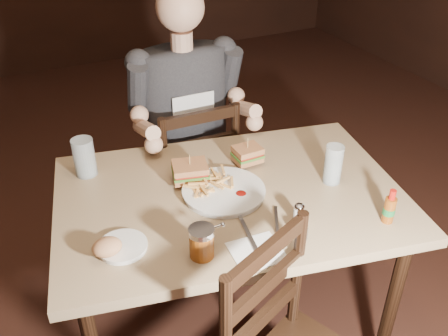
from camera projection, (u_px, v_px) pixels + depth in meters
name	position (u px, v px, depth m)	size (l,w,h in m)	color
room_shell	(203.00, 14.00, 1.49)	(7.00, 7.00, 7.00)	black
main_table	(230.00, 211.00, 1.84)	(1.37, 1.05, 0.77)	tan
chair_far	(187.00, 178.00, 2.46)	(0.41, 0.45, 0.90)	black
diner	(187.00, 93.00, 2.17)	(0.53, 0.42, 0.92)	#2A2C2F
dinner_plate	(224.00, 192.00, 1.79)	(0.29, 0.29, 0.02)	white
sandwich_left	(190.00, 166.00, 1.82)	(0.13, 0.10, 0.11)	tan
sandwich_right	(248.00, 150.00, 1.93)	(0.10, 0.09, 0.09)	tan
fries_pile	(214.00, 181.00, 1.80)	(0.24, 0.17, 0.04)	#ECB05C
ketchup_dollop	(241.00, 193.00, 1.76)	(0.04, 0.04, 0.01)	maroon
glass_left	(84.00, 157.00, 1.86)	(0.08, 0.08, 0.15)	silver
glass_right	(333.00, 164.00, 1.82)	(0.07, 0.07, 0.15)	silver
hot_sauce	(390.00, 206.00, 1.63)	(0.04, 0.04, 0.13)	brown
salt_shaker	(299.00, 214.00, 1.64)	(0.04, 0.04, 0.07)	white
pepper_shaker	(303.00, 232.00, 1.57)	(0.03, 0.03, 0.06)	#38332D
syrup_dispenser	(202.00, 242.00, 1.50)	(0.08, 0.08, 0.10)	brown
napkin	(257.00, 252.00, 1.53)	(0.16, 0.15, 0.00)	white
knife	(250.00, 236.00, 1.59)	(0.01, 0.22, 0.01)	silver
fork	(276.00, 219.00, 1.66)	(0.01, 0.14, 0.00)	silver
side_plate	(123.00, 247.00, 1.54)	(0.15, 0.15, 0.01)	white
bread_roll	(107.00, 247.00, 1.50)	(0.09, 0.07, 0.05)	tan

